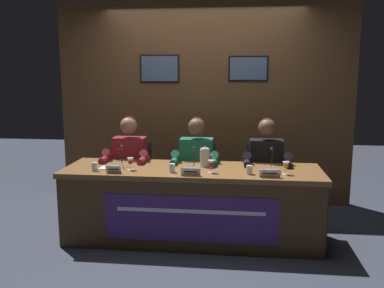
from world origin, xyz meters
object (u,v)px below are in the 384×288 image
chair_left (133,182)px  panelist_center (196,164)px  panelist_left (128,162)px  microphone_left (120,160)px  microphone_center (193,162)px  juice_glass_right (286,166)px  panelist_right (266,166)px  juice_glass_left (130,162)px  water_cup_center (172,168)px  water_cup_right (249,170)px  nameplate_left (114,169)px  water_cup_left (95,167)px  juice_glass_center (211,164)px  nameplate_center (191,171)px  document_stack_left (111,168)px  conference_table (191,195)px  water_pitcher_central (205,157)px  nameplate_right (270,173)px  chair_right (264,186)px  microphone_right (272,163)px  chair_center (198,184)px

chair_left → panelist_center: 0.84m
panelist_left → microphone_left: 0.42m
chair_left → microphone_center: microphone_center is taller
panelist_left → juice_glass_right: panelist_left is taller
panelist_right → juice_glass_left: bearing=-159.3°
water_cup_center → panelist_right: size_ratio=0.07×
water_cup_center → water_cup_right: (0.74, 0.01, 0.00)m
nameplate_left → panelist_right: panelist_right is taller
water_cup_left → microphone_left: 0.28m
panelist_center → juice_glass_center: panelist_center is taller
nameplate_left → water_cup_left: (-0.21, 0.06, -0.00)m
nameplate_center → document_stack_left: bearing=167.3°
chair_left → water_cup_center: size_ratio=10.48×
water_cup_center → water_cup_left: bearing=-177.5°
conference_table → water_cup_center: water_cup_center is taller
water_cup_right → water_pitcher_central: (-0.45, 0.28, 0.06)m
nameplate_right → panelist_left: bearing=157.0°
chair_right → panelist_right: size_ratio=0.73×
nameplate_center → microphone_right: (0.77, 0.30, 0.03)m
water_cup_right → conference_table: bearing=172.2°
microphone_left → document_stack_left: (-0.07, -0.07, -0.07)m
chair_center → water_pitcher_central: water_pitcher_central is taller
panelist_left → juice_glass_right: size_ratio=9.82×
chair_right → microphone_left: bearing=-158.2°
microphone_right → microphone_left: bearing=-178.8°
water_cup_left → microphone_right: size_ratio=0.39×
panelist_right → chair_center: bearing=165.4°
nameplate_center → nameplate_right: same height
water_pitcher_central → juice_glass_center: bearing=-72.8°
microphone_left → water_pitcher_central: 0.87m
chair_left → juice_glass_left: 0.84m
panelist_center → document_stack_left: panelist_center is taller
nameplate_left → panelist_left: bearing=93.4°
nameplate_left → water_pitcher_central: 0.93m
juice_glass_left → microphone_right: bearing=5.9°
nameplate_left → chair_right: 1.75m
water_cup_center → microphone_center: 0.24m
panelist_left → microphone_left: panelist_left is taller
panelist_center → microphone_center: (0.02, -0.43, 0.11)m
chair_center → nameplate_center: (0.02, -0.86, 0.36)m
microphone_left → chair_left: bearing=92.4°
juice_glass_left → juice_glass_center: same height
chair_right → chair_left: bearing=180.0°
nameplate_left → water_pitcher_central: size_ratio=0.73×
chair_center → panelist_center: 0.34m
chair_left → nameplate_center: size_ratio=4.80×
microphone_center → juice_glass_center: bearing=-30.0°
panelist_left → juice_glass_center: size_ratio=9.82×
nameplate_left → chair_center: bearing=49.5°
microphone_center → document_stack_left: bearing=-176.7°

